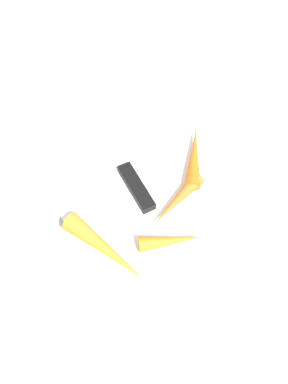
{
  "coord_description": "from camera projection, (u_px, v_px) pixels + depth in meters",
  "views": [
    {
      "loc": [
        0.33,
        -0.19,
        0.62
      ],
      "look_at": [
        0.0,
        0.0,
        0.01
      ],
      "focal_mm": 43.47,
      "sensor_mm": 36.0,
      "label": 1
    }
  ],
  "objects": [
    {
      "name": "knife",
      "position": [
        132.0,
        181.0,
        0.73
      ],
      "size": [
        0.2,
        0.03,
        0.01
      ],
      "rotation": [
        0.0,
        0.0,
        3.1
      ],
      "color": "#B7B7BC",
      "rests_on": "cutting_board"
    },
    {
      "name": "carrot_shortest",
      "position": [
        171.0,
        241.0,
        0.66
      ],
      "size": [
        0.06,
        0.09,
        0.02
      ],
      "primitive_type": "cone",
      "rotation": [
        0.0,
        1.57,
        1.18
      ],
      "color": "orange",
      "rests_on": "cutting_board"
    },
    {
      "name": "cutting_board",
      "position": [
        144.0,
        194.0,
        0.73
      ],
      "size": [
        0.36,
        0.26,
        0.01
      ],
      "primitive_type": "cube",
      "color": "white",
      "rests_on": "ground_plane"
    },
    {
      "name": "carrot_long",
      "position": [
        194.0,
        157.0,
        0.74
      ],
      "size": [
        0.11,
        0.09,
        0.03
      ],
      "primitive_type": "cone",
      "rotation": [
        0.0,
        1.57,
        2.51
      ],
      "color": "orange",
      "rests_on": "cutting_board"
    },
    {
      "name": "carrot_short",
      "position": [
        177.0,
        201.0,
        0.7
      ],
      "size": [
        0.06,
        0.11,
        0.02
      ],
      "primitive_type": "cone",
      "rotation": [
        0.0,
        1.57,
        5.05
      ],
      "color": "orange",
      "rests_on": "cutting_board"
    },
    {
      "name": "carrot_longest",
      "position": [
        106.0,
        249.0,
        0.65
      ],
      "size": [
        0.15,
        0.08,
        0.03
      ],
      "primitive_type": "cone",
      "rotation": [
        0.0,
        1.57,
        0.36
      ],
      "color": "orange",
      "rests_on": "cutting_board"
    },
    {
      "name": "ground_plane",
      "position": [
        144.0,
        196.0,
        0.73
      ],
      "size": [
        1.4,
        1.4,
        0.0
      ],
      "primitive_type": "plane",
      "color": "#ADA8A0"
    }
  ]
}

